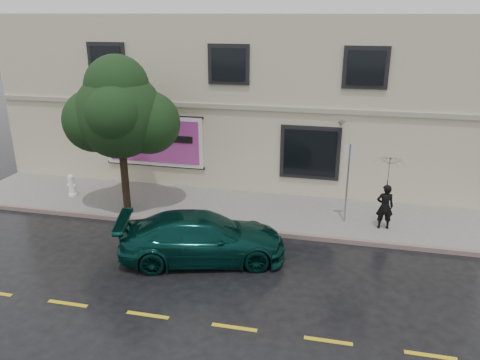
% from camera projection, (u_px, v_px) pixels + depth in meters
% --- Properties ---
extents(ground, '(90.00, 90.00, 0.00)m').
position_uv_depth(ground, '(192.00, 249.00, 14.76)').
color(ground, black).
rests_on(ground, ground).
extents(sidewalk, '(20.00, 3.50, 0.15)m').
position_uv_depth(sidewalk, '(219.00, 207.00, 17.71)').
color(sidewalk, gray).
rests_on(sidewalk, ground).
extents(curb, '(20.00, 0.18, 0.16)m').
position_uv_depth(curb, '(206.00, 227.00, 16.11)').
color(curb, slate).
rests_on(curb, ground).
extents(road_marking, '(19.00, 0.12, 0.01)m').
position_uv_depth(road_marking, '(148.00, 315.00, 11.54)').
color(road_marking, gold).
rests_on(road_marking, ground).
extents(building, '(20.00, 8.12, 7.00)m').
position_uv_depth(building, '(250.00, 93.00, 21.83)').
color(building, beige).
rests_on(building, ground).
extents(billboard, '(4.30, 0.16, 2.20)m').
position_uv_depth(billboard, '(154.00, 141.00, 19.24)').
color(billboard, white).
rests_on(billboard, ground).
extents(car, '(5.34, 3.42, 1.44)m').
position_uv_depth(car, '(202.00, 237.00, 13.95)').
color(car, '#083430').
rests_on(car, ground).
extents(pedestrian, '(0.61, 0.44, 1.57)m').
position_uv_depth(pedestrian, '(385.00, 207.00, 15.60)').
color(pedestrian, black).
rests_on(pedestrian, sidewalk).
extents(umbrella, '(1.20, 1.20, 0.82)m').
position_uv_depth(umbrella, '(389.00, 173.00, 15.20)').
color(umbrella, black).
rests_on(umbrella, pedestrian).
extents(street_tree, '(3.07, 3.07, 5.09)m').
position_uv_depth(street_tree, '(119.00, 115.00, 16.19)').
color(street_tree, '#302415').
rests_on(street_tree, sidewalk).
extents(fire_hydrant, '(0.36, 0.34, 0.88)m').
position_uv_depth(fire_hydrant, '(72.00, 185.00, 18.55)').
color(fire_hydrant, white).
rests_on(fire_hydrant, sidewalk).
extents(sign_pole, '(0.34, 0.06, 2.79)m').
position_uv_depth(sign_pole, '(348.00, 177.00, 15.80)').
color(sign_pole, '#92939A').
rests_on(sign_pole, sidewalk).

